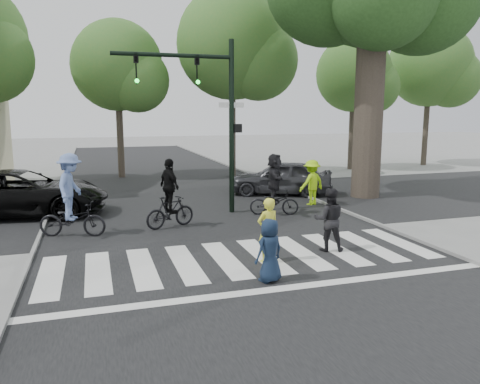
% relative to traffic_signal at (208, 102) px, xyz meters
% --- Properties ---
extents(ground, '(120.00, 120.00, 0.00)m').
position_rel_traffic_signal_xyz_m(ground, '(-0.35, -6.20, -3.90)').
color(ground, gray).
rests_on(ground, ground).
extents(road_stem, '(10.00, 70.00, 0.01)m').
position_rel_traffic_signal_xyz_m(road_stem, '(-0.35, -1.20, -3.90)').
color(road_stem, black).
rests_on(road_stem, ground).
extents(road_cross, '(70.00, 10.00, 0.01)m').
position_rel_traffic_signal_xyz_m(road_cross, '(-0.35, 1.80, -3.89)').
color(road_cross, black).
rests_on(road_cross, ground).
extents(curb_left, '(0.10, 70.00, 0.10)m').
position_rel_traffic_signal_xyz_m(curb_left, '(-5.40, -1.20, -3.85)').
color(curb_left, gray).
rests_on(curb_left, ground).
extents(curb_right, '(0.10, 70.00, 0.10)m').
position_rel_traffic_signal_xyz_m(curb_right, '(4.70, -1.20, -3.85)').
color(curb_right, gray).
rests_on(curb_right, ground).
extents(crosswalk, '(10.00, 3.85, 0.01)m').
position_rel_traffic_signal_xyz_m(crosswalk, '(-0.35, -5.54, -3.89)').
color(crosswalk, silver).
rests_on(crosswalk, ground).
extents(traffic_signal, '(4.45, 0.29, 6.00)m').
position_rel_traffic_signal_xyz_m(traffic_signal, '(0.00, 0.00, 0.00)').
color(traffic_signal, black).
rests_on(traffic_signal, ground).
extents(bg_tree_2, '(5.04, 4.80, 8.40)m').
position_rel_traffic_signal_xyz_m(bg_tree_2, '(-2.11, 10.42, 1.88)').
color(bg_tree_2, brown).
rests_on(bg_tree_2, ground).
extents(bg_tree_3, '(6.30, 6.00, 10.20)m').
position_rel_traffic_signal_xyz_m(bg_tree_3, '(3.95, 9.07, 3.04)').
color(bg_tree_3, brown).
rests_on(bg_tree_3, ground).
extents(bg_tree_4, '(4.83, 4.60, 8.15)m').
position_rel_traffic_signal_xyz_m(bg_tree_4, '(11.88, 9.93, 1.73)').
color(bg_tree_4, brown).
rests_on(bg_tree_4, ground).
extents(bg_tree_5, '(5.67, 5.40, 9.30)m').
position_rel_traffic_signal_xyz_m(bg_tree_5, '(17.92, 10.50, 2.46)').
color(bg_tree_5, brown).
rests_on(bg_tree_5, ground).
extents(pedestrian_woman, '(0.64, 0.49, 1.57)m').
position_rel_traffic_signal_xyz_m(pedestrian_woman, '(0.06, -5.66, -3.12)').
color(pedestrian_woman, yellow).
rests_on(pedestrian_woman, ground).
extents(pedestrian_child, '(0.78, 0.65, 1.37)m').
position_rel_traffic_signal_xyz_m(pedestrian_child, '(-0.37, -6.93, -3.22)').
color(pedestrian_child, '#15243C').
rests_on(pedestrian_child, ground).
extents(pedestrian_adult, '(0.97, 0.86, 1.65)m').
position_rel_traffic_signal_xyz_m(pedestrian_adult, '(1.90, -5.27, -3.07)').
color(pedestrian_adult, black).
rests_on(pedestrian_adult, ground).
extents(cyclist_left, '(2.02, 1.40, 2.42)m').
position_rel_traffic_signal_xyz_m(cyclist_left, '(-4.48, -1.78, -2.85)').
color(cyclist_left, black).
rests_on(cyclist_left, ground).
extents(cyclist_mid, '(1.71, 1.09, 2.16)m').
position_rel_traffic_signal_xyz_m(cyclist_mid, '(-1.62, -1.57, -3.01)').
color(cyclist_mid, black).
rests_on(cyclist_mid, ground).
extents(cyclist_right, '(1.80, 1.66, 2.15)m').
position_rel_traffic_signal_xyz_m(cyclist_right, '(2.14, -0.86, -2.94)').
color(cyclist_right, black).
rests_on(cyclist_right, ground).
extents(car_suv, '(6.08, 3.39, 1.61)m').
position_rel_traffic_signal_xyz_m(car_suv, '(-6.27, 1.62, -3.10)').
color(car_suv, black).
rests_on(car_suv, ground).
extents(car_grey, '(4.73, 3.42, 1.50)m').
position_rel_traffic_signal_xyz_m(car_grey, '(3.95, 2.90, -3.15)').
color(car_grey, '#333338').
rests_on(car_grey, ground).
extents(bystander_hivis, '(1.28, 0.97, 1.75)m').
position_rel_traffic_signal_xyz_m(bystander_hivis, '(4.19, 0.40, -3.03)').
color(bystander_hivis, '#B0F513').
rests_on(bystander_hivis, ground).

